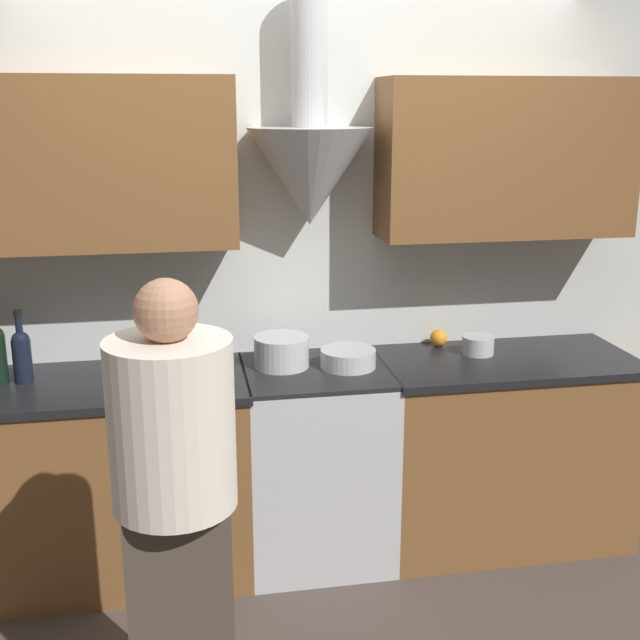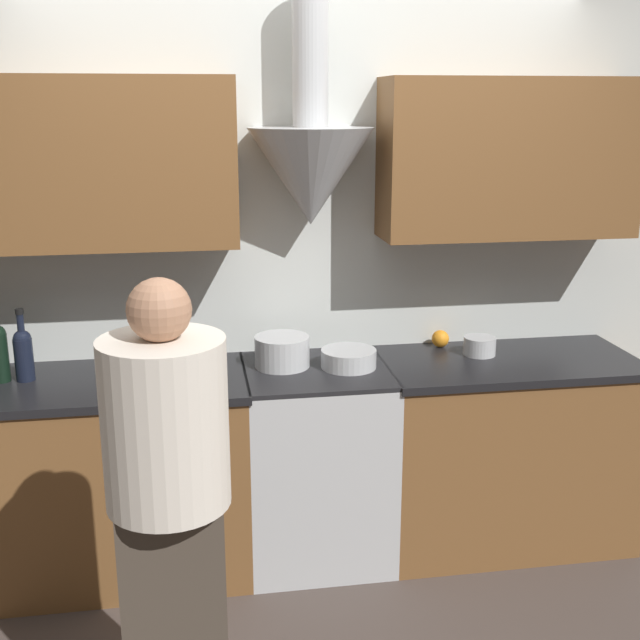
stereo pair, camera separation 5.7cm
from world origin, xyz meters
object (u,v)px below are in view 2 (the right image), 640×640
Objects in this scene: stock_pot at (282,351)px; mixing_bowl at (349,358)px; person_foreground_left at (170,515)px; saucepan at (480,346)px; stove_range at (316,462)px; wine_bottle_4 at (23,352)px; orange_fruit at (440,339)px.

stock_pot is 0.99× the size of mixing_bowl.
person_foreground_left reaches higher than stock_pot.
mixing_bowl is 1.65× the size of saucepan.
person_foreground_left is (-0.62, -1.14, 0.41)m from stove_range.
orange_fruit is at bearing 5.22° from wine_bottle_4.
wine_bottle_4 is 1.39m from mixing_bowl.
person_foreground_left is at bearing -62.60° from wine_bottle_4.
stock_pot is 1.29m from person_foreground_left.
person_foreground_left is (-0.76, -1.14, -0.08)m from mixing_bowl.
orange_fruit is (0.78, 0.17, -0.03)m from stock_pot.
person_foreground_left is at bearing -138.96° from saucepan.
orange_fruit reaches higher than mixing_bowl.
person_foreground_left is (0.62, -1.19, -0.16)m from wine_bottle_4.
stove_range is at bearing 61.56° from person_foreground_left.
saucepan is at bearing 0.73° from wine_bottle_4.
saucepan is at bearing -45.44° from orange_fruit.
person_foreground_left is at bearing -111.58° from stock_pot.
saucepan reaches higher than stove_range.
wine_bottle_4 reaches higher than mixing_bowl.
mixing_bowl is at bearing -172.80° from saucepan.
mixing_bowl is 0.15× the size of person_foreground_left.
person_foreground_left reaches higher than stove_range.
stock_pot reaches higher than mixing_bowl.
stove_range is 0.54m from stock_pot.
stock_pot reaches higher than orange_fruit.
saucepan is (2.02, 0.03, -0.08)m from wine_bottle_4.
saucepan is (0.78, 0.08, 0.49)m from stove_range.
mixing_bowl is at bearing -155.38° from orange_fruit.
stock_pot is at bearing 68.42° from person_foreground_left.
stock_pot is at bearing 0.31° from wine_bottle_4.
stock_pot reaches higher than stove_range.
wine_bottle_4 is at bearing -179.69° from stock_pot.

